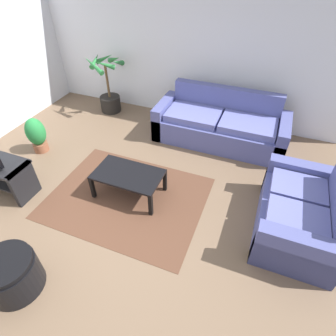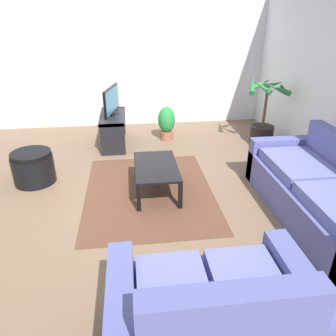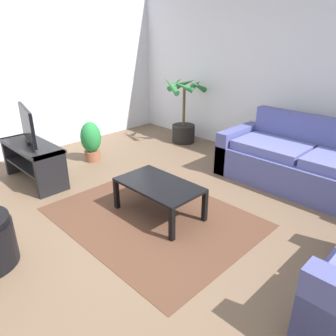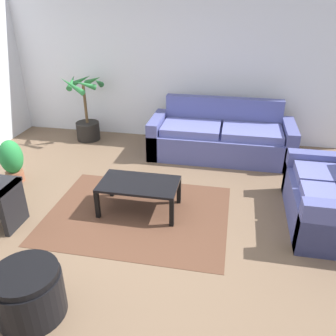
% 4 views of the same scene
% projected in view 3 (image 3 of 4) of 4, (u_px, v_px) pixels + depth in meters
% --- Properties ---
extents(ground_plane, '(6.60, 6.60, 0.00)m').
position_uv_depth(ground_plane, '(129.00, 229.00, 3.40)').
color(ground_plane, brown).
extents(wall_back, '(6.00, 0.06, 2.70)m').
position_uv_depth(wall_back, '(281.00, 73.00, 4.81)').
color(wall_back, silver).
rests_on(wall_back, ground).
extents(couch_main, '(2.30, 0.90, 0.90)m').
position_uv_depth(couch_main, '(308.00, 167.00, 4.18)').
color(couch_main, '#4C518C').
rests_on(couch_main, ground).
extents(tv_stand, '(1.10, 0.45, 0.55)m').
position_uv_depth(tv_stand, '(33.00, 158.00, 4.34)').
color(tv_stand, black).
rests_on(tv_stand, ground).
extents(tv, '(0.80, 0.23, 0.50)m').
position_uv_depth(tv, '(27.00, 125.00, 4.16)').
color(tv, black).
rests_on(tv, tv_stand).
extents(coffee_table, '(0.96, 0.56, 0.39)m').
position_uv_depth(coffee_table, '(159.00, 188.00, 3.55)').
color(coffee_table, black).
rests_on(coffee_table, ground).
extents(area_rug, '(2.20, 1.70, 0.01)m').
position_uv_depth(area_rug, '(153.00, 217.00, 3.62)').
color(area_rug, '#513323').
rests_on(area_rug, ground).
extents(potted_palm, '(0.72, 0.73, 1.20)m').
position_uv_depth(potted_palm, '(184.00, 119.00, 5.87)').
color(potted_palm, black).
rests_on(potted_palm, ground).
extents(potted_plant_small, '(0.32, 0.32, 0.63)m').
position_uv_depth(potted_plant_small, '(91.00, 140.00, 5.07)').
color(potted_plant_small, brown).
rests_on(potted_plant_small, ground).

